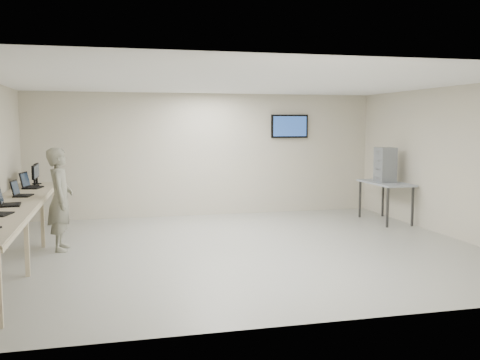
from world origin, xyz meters
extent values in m
cube|color=#A2A28E|center=(0.00, 0.00, 0.00)|extent=(8.00, 7.00, 0.01)
cube|color=white|center=(0.00, 0.00, 2.80)|extent=(8.00, 7.00, 0.01)
cube|color=beige|center=(0.00, 3.50, 1.40)|extent=(8.00, 0.01, 2.80)
cube|color=beige|center=(0.00, -3.50, 1.40)|extent=(8.00, 0.01, 2.80)
cube|color=beige|center=(4.00, 0.00, 1.40)|extent=(0.01, 7.00, 2.80)
cube|color=#323232|center=(2.00, 3.48, 2.05)|extent=(0.15, 0.04, 0.15)
cube|color=black|center=(2.00, 3.44, 2.05)|extent=(0.90, 0.06, 0.55)
cube|color=navy|center=(2.00, 3.40, 2.05)|extent=(0.82, 0.01, 0.47)
cube|color=#BEB899|center=(-3.60, 0.00, 0.88)|extent=(0.75, 6.00, 0.04)
cube|color=beige|center=(-3.23, 0.00, 0.85)|extent=(0.02, 6.00, 0.06)
cube|color=beige|center=(-3.30, -0.90, 0.43)|extent=(0.06, 0.06, 0.86)
cube|color=beige|center=(-3.90, 0.90, 0.43)|extent=(0.06, 0.06, 0.86)
cube|color=beige|center=(-3.30, 0.90, 0.43)|extent=(0.06, 0.06, 0.86)
cube|color=beige|center=(-3.90, 2.85, 0.43)|extent=(0.06, 0.06, 0.86)
cube|color=beige|center=(-3.30, 2.85, 0.43)|extent=(0.06, 0.06, 0.86)
cube|color=black|center=(-3.60, -1.06, 0.91)|extent=(0.33, 0.40, 0.02)
cube|color=black|center=(-3.61, -0.21, 0.91)|extent=(0.31, 0.41, 0.02)
cube|color=black|center=(-3.75, -0.21, 1.06)|extent=(0.10, 0.37, 0.28)
cube|color=#1B2736|center=(-3.73, -0.21, 1.06)|extent=(0.08, 0.32, 0.23)
cube|color=black|center=(-3.58, 0.84, 0.91)|extent=(0.30, 0.38, 0.02)
cube|color=black|center=(-3.71, 0.84, 1.05)|extent=(0.12, 0.34, 0.25)
cube|color=#1B2736|center=(-3.69, 0.84, 1.05)|extent=(0.09, 0.30, 0.21)
cube|color=black|center=(-3.58, 2.00, 0.91)|extent=(0.37, 0.45, 0.02)
cube|color=black|center=(-3.72, 2.00, 1.07)|extent=(0.16, 0.38, 0.28)
cube|color=#1B2736|center=(-3.70, 2.00, 1.07)|extent=(0.13, 0.33, 0.23)
cylinder|color=black|center=(-3.60, 2.41, 0.91)|extent=(0.18, 0.18, 0.01)
cube|color=black|center=(-3.60, 2.41, 0.99)|extent=(0.04, 0.03, 0.15)
cube|color=black|center=(-3.60, 2.41, 1.17)|extent=(0.05, 0.41, 0.27)
cube|color=#1B2736|center=(-3.57, 2.41, 1.17)|extent=(0.00, 0.37, 0.23)
cylinder|color=black|center=(-3.60, 2.74, 0.91)|extent=(0.19, 0.19, 0.01)
cube|color=black|center=(-3.60, 2.74, 0.99)|extent=(0.04, 0.03, 0.15)
cube|color=black|center=(-3.60, 2.74, 1.17)|extent=(0.05, 0.42, 0.28)
cube|color=#1B2736|center=(-3.57, 2.74, 1.17)|extent=(0.00, 0.38, 0.24)
imported|color=slate|center=(-2.97, 0.62, 0.86)|extent=(0.41, 0.63, 1.72)
cube|color=#8F959E|center=(3.60, 1.72, 0.84)|extent=(0.67, 1.43, 0.04)
cube|color=#323232|center=(3.32, 1.10, 0.41)|extent=(0.04, 0.04, 0.82)
cube|color=#323232|center=(3.32, 2.34, 0.41)|extent=(0.04, 0.04, 0.82)
cube|color=#323232|center=(3.88, 1.10, 0.41)|extent=(0.04, 0.04, 0.82)
cube|color=#323232|center=(3.88, 2.34, 0.41)|extent=(0.04, 0.04, 0.82)
cube|color=gray|center=(3.58, 1.72, 0.95)|extent=(0.35, 0.39, 0.19)
cube|color=gray|center=(3.58, 1.72, 1.14)|extent=(0.35, 0.39, 0.19)
cube|color=gray|center=(3.58, 1.72, 1.33)|extent=(0.35, 0.39, 0.19)
cube|color=gray|center=(3.58, 1.72, 1.51)|extent=(0.35, 0.39, 0.19)
camera|label=1|loc=(-2.16, -8.63, 2.10)|focal=40.00mm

